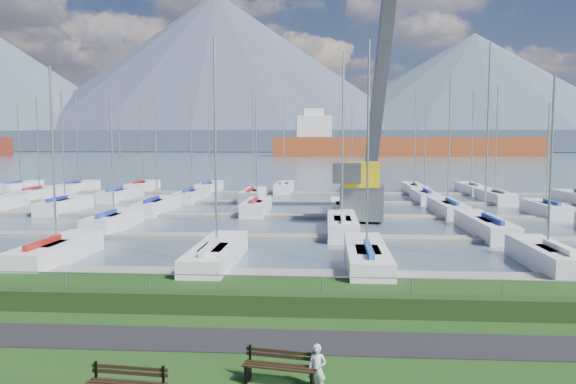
# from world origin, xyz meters

# --- Properties ---
(path) EXTENTS (160.00, 2.00, 0.04)m
(path) POSITION_xyz_m (0.00, -3.00, 0.01)
(path) COLOR black
(path) RESTS_ON grass
(water) EXTENTS (800.00, 540.00, 0.20)m
(water) POSITION_xyz_m (0.00, 260.00, -0.40)
(water) COLOR #485C6A
(hedge) EXTENTS (80.00, 0.70, 0.70)m
(hedge) POSITION_xyz_m (0.00, -0.40, 0.35)
(hedge) COLOR #1D3112
(hedge) RESTS_ON grass
(fence) EXTENTS (80.00, 0.04, 0.04)m
(fence) POSITION_xyz_m (0.00, 0.00, 1.20)
(fence) COLOR gray
(fence) RESTS_ON grass
(foothill) EXTENTS (900.00, 80.00, 12.00)m
(foothill) POSITION_xyz_m (0.00, 330.00, 6.00)
(foothill) COLOR #425160
(foothill) RESTS_ON water
(mountains) EXTENTS (1190.00, 360.00, 115.00)m
(mountains) POSITION_xyz_m (7.35, 404.62, 46.68)
(mountains) COLOR #414F60
(mountains) RESTS_ON water
(docks) EXTENTS (90.00, 41.60, 0.25)m
(docks) POSITION_xyz_m (0.00, 26.00, -0.22)
(docks) COLOR slate
(docks) RESTS_ON water
(bench_right) EXTENTS (1.85, 0.73, 0.85)m
(bench_right) POSITION_xyz_m (1.06, -5.82, 0.42)
(bench_right) COLOR black
(bench_right) RESTS_ON grass
(person) EXTENTS (0.48, 0.37, 1.19)m
(person) POSITION_xyz_m (1.93, -5.96, 0.59)
(person) COLOR silver
(person) RESTS_ON grass
(crane) EXTENTS (5.13, 13.30, 22.35)m
(crane) POSITION_xyz_m (5.26, 25.19, 5.33)
(crane) COLOR slate
(crane) RESTS_ON water
(cargo_ship_mid) EXTENTS (111.07, 27.18, 21.50)m
(cargo_ship_mid) POSITION_xyz_m (30.34, 215.28, 3.45)
(cargo_ship_mid) COLOR brown
(cargo_ship_mid) RESTS_ON water
(sailboat_fleet) EXTENTS (75.26, 49.81, 12.71)m
(sailboat_fleet) POSITION_xyz_m (-1.93, 28.96, 5.36)
(sailboat_fleet) COLOR maroon
(sailboat_fleet) RESTS_ON water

